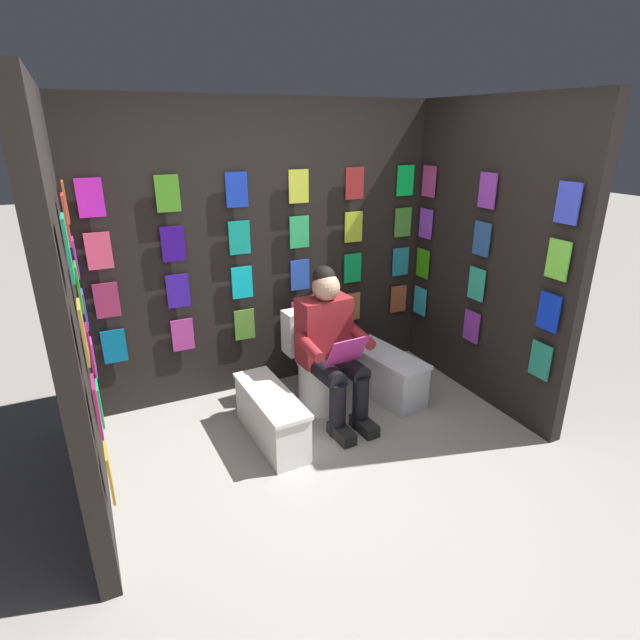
{
  "coord_description": "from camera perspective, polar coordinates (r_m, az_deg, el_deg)",
  "views": [
    {
      "loc": [
        1.37,
        2.05,
        2.16
      ],
      "look_at": [
        -0.08,
        -0.97,
        0.85
      ],
      "focal_mm": 28.25,
      "sensor_mm": 36.0,
      "label": 1
    }
  ],
  "objects": [
    {
      "name": "comic_longbox_far",
      "position": [
        3.71,
        -5.55,
        -10.8
      ],
      "size": [
        0.31,
        0.84,
        0.39
      ],
      "rotation": [
        0.0,
        0.0,
        0.04
      ],
      "color": "white",
      "rests_on": "ground"
    },
    {
      "name": "toilet",
      "position": [
        4.09,
        -0.3,
        -5.27
      ],
      "size": [
        0.42,
        0.56,
        0.77
      ],
      "rotation": [
        0.0,
        0.0,
        0.07
      ],
      "color": "white",
      "rests_on": "ground"
    },
    {
      "name": "display_wall_right",
      "position": [
        3.1,
        -26.76,
        0.54
      ],
      "size": [
        0.14,
        1.77,
        2.36
      ],
      "color": "black",
      "rests_on": "ground"
    },
    {
      "name": "display_wall_left",
      "position": [
        4.23,
        18.47,
        6.84
      ],
      "size": [
        0.14,
        1.77,
        2.36
      ],
      "color": "black",
      "rests_on": "ground"
    },
    {
      "name": "person_reading",
      "position": [
        3.8,
        1.32,
        -2.92
      ],
      "size": [
        0.54,
        0.7,
        1.19
      ],
      "rotation": [
        0.0,
        0.0,
        0.07
      ],
      "color": "maroon",
      "rests_on": "ground"
    },
    {
      "name": "display_wall_back",
      "position": [
        4.22,
        -5.99,
        7.8
      ],
      "size": [
        3.02,
        0.14,
        2.36
      ],
      "color": "black",
      "rests_on": "ground"
    },
    {
      "name": "comic_longbox_near",
      "position": [
        4.3,
        7.38,
        -6.08
      ],
      "size": [
        0.42,
        0.82,
        0.38
      ],
      "rotation": [
        0.0,
        0.0,
        0.15
      ],
      "color": "silver",
      "rests_on": "ground"
    },
    {
      "name": "ground_plane",
      "position": [
        3.28,
        6.53,
        -20.05
      ],
      "size": [
        30.0,
        30.0,
        0.0
      ],
      "primitive_type": "plane",
      "color": "#9E998E"
    }
  ]
}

